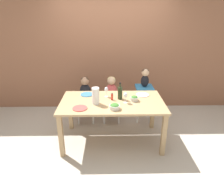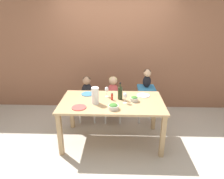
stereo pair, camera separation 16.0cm
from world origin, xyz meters
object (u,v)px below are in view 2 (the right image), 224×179
(salad_bowl_large, at_px, (113,107))
(person_child_left, at_px, (87,87))
(paper_towel_roll, at_px, (95,96))
(chair_far_left, at_px, (88,102))
(wine_glass_far, at_px, (107,90))
(chair_right_highchair, at_px, (146,95))
(wine_bottle, at_px, (120,93))
(salad_bowl_small, at_px, (134,99))
(chair_far_center, at_px, (113,103))
(dinner_plate_back_left, at_px, (88,94))
(dinner_plate_front_left, at_px, (79,107))
(person_child_center, at_px, (113,88))
(person_baby_right, at_px, (147,77))
(wine_glass_near, at_px, (125,96))
(dinner_plate_back_right, at_px, (143,95))

(salad_bowl_large, bearing_deg, person_child_left, 118.86)
(paper_towel_roll, bearing_deg, person_child_left, 107.79)
(chair_far_left, relative_size, wine_glass_far, 2.67)
(person_child_left, bearing_deg, chair_right_highchair, -0.07)
(wine_bottle, bearing_deg, salad_bowl_small, -19.28)
(chair_far_center, bearing_deg, dinner_plate_back_left, -135.60)
(chair_far_left, height_order, dinner_plate_front_left, dinner_plate_front_left)
(dinner_plate_front_left, bearing_deg, chair_far_left, 91.46)
(salad_bowl_small, bearing_deg, dinner_plate_back_left, 161.40)
(person_child_center, height_order, dinner_plate_front_left, person_child_center)
(person_baby_right, height_order, paper_towel_roll, person_baby_right)
(wine_glass_near, xyz_separation_m, salad_bowl_small, (0.15, 0.07, -0.08))
(paper_towel_roll, height_order, salad_bowl_small, paper_towel_roll)
(person_child_left, xyz_separation_m, wine_glass_far, (0.43, -0.53, 0.16))
(person_child_left, bearing_deg, wine_bottle, -43.53)
(chair_right_highchair, height_order, person_child_left, person_child_left)
(chair_far_left, relative_size, wine_glass_near, 2.67)
(chair_far_left, height_order, person_child_center, person_child_center)
(salad_bowl_small, bearing_deg, salad_bowl_large, -138.39)
(chair_right_highchair, bearing_deg, wine_bottle, -130.07)
(person_child_left, bearing_deg, person_child_center, 0.00)
(wine_bottle, bearing_deg, dinner_plate_back_left, 161.67)
(wine_glass_far, bearing_deg, dinner_plate_back_left, 165.29)
(wine_glass_near, bearing_deg, person_child_center, 105.51)
(chair_far_left, relative_size, dinner_plate_back_right, 2.12)
(salad_bowl_large, bearing_deg, dinner_plate_back_right, 46.46)
(chair_right_highchair, height_order, dinner_plate_front_left, dinner_plate_front_left)
(person_child_center, xyz_separation_m, wine_glass_near, (0.22, -0.78, 0.16))
(chair_far_left, height_order, salad_bowl_large, salad_bowl_large)
(chair_far_left, xyz_separation_m, paper_towel_roll, (0.26, -0.81, 0.50))
(chair_far_center, xyz_separation_m, paper_towel_roll, (-0.26, -0.81, 0.50))
(chair_far_left, height_order, dinner_plate_back_right, dinner_plate_back_right)
(person_baby_right, distance_m, wine_bottle, 0.82)
(person_child_center, bearing_deg, dinner_plate_back_right, -40.38)
(wine_glass_near, distance_m, dinner_plate_back_left, 0.76)
(chair_far_left, height_order, wine_glass_near, wine_glass_near)
(dinner_plate_back_right, bearing_deg, salad_bowl_small, -126.25)
(chair_far_center, xyz_separation_m, wine_glass_far, (-0.09, -0.53, 0.49))
(chair_far_center, distance_m, dinner_plate_front_left, 1.16)
(chair_far_center, xyz_separation_m, wine_glass_near, (0.22, -0.78, 0.49))
(salad_bowl_small, bearing_deg, person_baby_right, 67.51)
(wine_glass_near, bearing_deg, chair_right_highchair, 60.19)
(person_child_center, height_order, salad_bowl_small, person_child_center)
(wine_glass_far, height_order, salad_bowl_large, wine_glass_far)
(chair_far_left, distance_m, chair_right_highchair, 1.20)
(wine_glass_near, distance_m, salad_bowl_small, 0.19)
(chair_right_highchair, height_order, dinner_plate_back_right, dinner_plate_back_right)
(chair_far_left, relative_size, salad_bowl_small, 3.61)
(chair_far_center, relative_size, wine_glass_near, 2.67)
(salad_bowl_small, bearing_deg, paper_towel_roll, -170.40)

